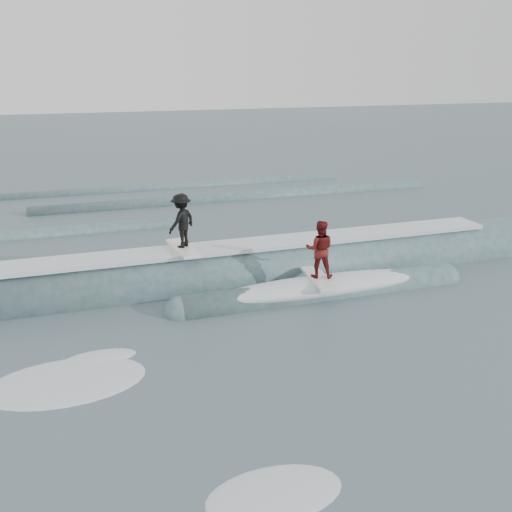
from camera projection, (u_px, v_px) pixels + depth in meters
name	position (u px, v px, depth m)	size (l,w,h in m)	color
ground	(330.00, 370.00, 13.53)	(160.00, 160.00, 0.00)	#40545E
breaking_wave	(256.00, 279.00, 19.20)	(23.36, 3.94, 2.32)	#36555B
surfer_black	(182.00, 223.00, 18.07)	(1.27, 2.05, 1.83)	white
surfer_red	(320.00, 252.00, 17.45)	(1.07, 2.04, 1.90)	white
whitewater	(240.00, 411.00, 11.96)	(13.00, 7.43, 0.10)	silver
far_swells	(136.00, 208.00, 28.68)	(37.11, 8.65, 0.80)	#36555B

